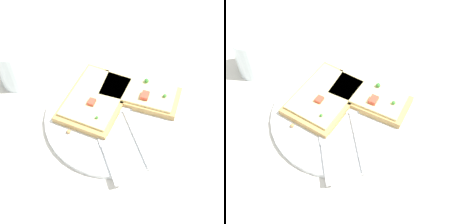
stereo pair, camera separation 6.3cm
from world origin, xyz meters
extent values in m
plane|color=beige|center=(0.00, 0.00, 0.00)|extent=(4.00, 4.00, 0.00)
cylinder|color=white|center=(0.00, 0.00, 0.01)|extent=(0.28, 0.28, 0.01)
cube|color=silver|center=(-0.03, 0.07, 0.01)|extent=(0.02, 0.14, 0.01)
cube|color=silver|center=(-0.03, -0.03, 0.01)|extent=(0.03, 0.05, 0.01)
cube|color=silver|center=(-0.04, -0.07, 0.01)|extent=(0.00, 0.03, 0.00)
cube|color=silver|center=(-0.03, -0.07, 0.01)|extent=(0.00, 0.03, 0.00)
cube|color=silver|center=(-0.02, -0.07, 0.01)|extent=(0.00, 0.03, 0.00)
cube|color=silver|center=(-0.02, -0.07, 0.01)|extent=(0.00, 0.03, 0.00)
cube|color=silver|center=(0.03, 0.11, 0.01)|extent=(0.02, 0.09, 0.01)
cube|color=silver|center=(0.03, 0.00, 0.01)|extent=(0.02, 0.14, 0.00)
cube|color=tan|center=(0.02, -0.04, 0.02)|extent=(0.20, 0.20, 0.01)
cube|color=beige|center=(0.02, -0.04, 0.03)|extent=(0.17, 0.18, 0.01)
sphere|color=#388433|center=(0.03, 0.01, 0.04)|extent=(0.01, 0.01, 0.01)
cube|color=#D14733|center=(0.04, -0.03, 0.04)|extent=(0.02, 0.02, 0.01)
cube|color=tan|center=(-0.07, -0.03, 0.02)|extent=(0.19, 0.17, 0.01)
cube|color=beige|center=(-0.07, -0.03, 0.03)|extent=(0.17, 0.15, 0.01)
sphere|color=#388433|center=(-0.11, 0.00, 0.04)|extent=(0.01, 0.01, 0.01)
cube|color=#D14733|center=(-0.07, -0.01, 0.04)|extent=(0.02, 0.03, 0.01)
sphere|color=#388433|center=(-0.09, -0.05, 0.04)|extent=(0.01, 0.01, 0.01)
sphere|color=#C0834D|center=(0.00, 0.00, 0.02)|extent=(0.01, 0.01, 0.01)
sphere|color=tan|center=(0.04, 0.00, 0.01)|extent=(0.01, 0.01, 0.01)
sphere|color=tan|center=(0.09, 0.02, 0.02)|extent=(0.01, 0.01, 0.01)
cylinder|color=silver|center=(0.18, -0.16, 0.05)|extent=(0.07, 0.07, 0.10)
camera|label=1|loc=(0.11, 0.37, 0.52)|focal=50.00mm
camera|label=2|loc=(0.04, 0.38, 0.52)|focal=50.00mm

